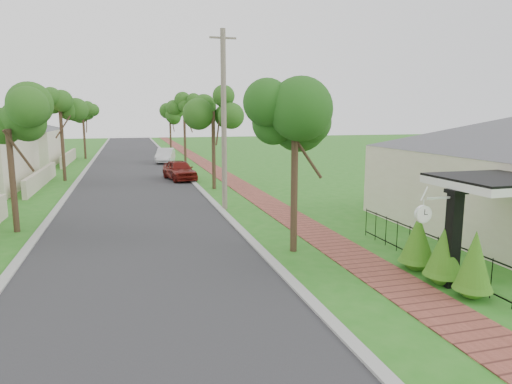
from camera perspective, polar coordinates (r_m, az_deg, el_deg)
name	(u,v)px	position (r m, az deg, el deg)	size (l,w,h in m)	color
ground	(271,289)	(11.83, 1.83, -11.97)	(160.00, 160.00, 0.00)	#27721B
road	(135,182)	(30.80, -14.88, 1.19)	(7.00, 120.00, 0.02)	#28282B
kerb_right	(191,180)	(31.05, -8.13, 1.48)	(0.30, 120.00, 0.10)	#9E9E99
kerb_left	(75,185)	(30.97, -21.64, 0.87)	(0.30, 120.00, 0.10)	#9E9E99
sidewalk	(229,179)	(31.49, -3.43, 1.67)	(1.50, 120.00, 0.03)	#984B3C
porch_post	(452,243)	(12.74, 23.34, -5.88)	(0.48, 0.48, 2.52)	black
picket_fence	(437,253)	(13.86, 21.72, -7.07)	(0.03, 8.02, 1.00)	black
street_trees	(133,112)	(37.33, -15.16, 9.59)	(10.70, 37.65, 5.89)	#382619
hedge_row	(442,253)	(12.96, 22.19, -7.10)	(0.92, 3.07, 1.75)	#215F13
parked_car_red	(179,170)	(31.14, -9.55, 2.71)	(1.58, 3.94, 1.34)	maroon
parked_car_white	(165,156)	(42.59, -11.26, 4.48)	(1.39, 3.99, 1.32)	silver
near_tree	(295,122)	(14.28, 4.92, 8.77)	(2.03, 2.03, 5.21)	#382619
utility_pole	(224,120)	(20.92, -4.04, 8.93)	(1.20, 0.24, 8.09)	gray
station_clock	(424,213)	(12.06, 20.29, -2.47)	(1.07, 0.13, 0.64)	white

